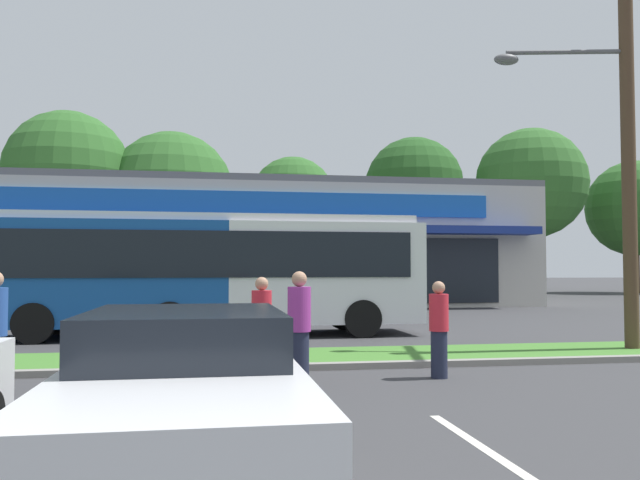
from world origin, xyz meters
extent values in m
cube|color=#427A2D|center=(0.00, 14.00, 0.06)|extent=(56.00, 2.20, 0.12)
cube|color=gray|center=(0.00, 12.78, 0.06)|extent=(56.00, 0.24, 0.12)
cube|color=silver|center=(-0.30, 6.50, 0.00)|extent=(0.12, 4.80, 0.01)
cube|color=#BCB7AD|center=(-2.61, 35.40, 2.87)|extent=(30.71, 10.60, 5.74)
cube|color=black|center=(-2.61, 30.06, 1.72)|extent=(25.80, 0.08, 2.98)
cube|color=navy|center=(-2.61, 29.40, 3.56)|extent=(28.87, 1.40, 0.35)
cube|color=#1959AD|center=(-2.61, 30.02, 4.71)|extent=(24.57, 0.16, 1.03)
cube|color=slate|center=(-2.61, 35.40, 5.89)|extent=(30.71, 10.60, 0.30)
cylinder|color=#473323|center=(-12.14, 45.11, 2.49)|extent=(0.44, 0.44, 4.99)
sphere|color=#2D6026|center=(-12.14, 45.11, 7.96)|extent=(7.93, 7.93, 7.93)
cylinder|color=#473323|center=(-5.63, 45.78, 1.82)|extent=(0.44, 0.44, 3.64)
sphere|color=#2D6026|center=(-5.63, 45.78, 6.77)|extent=(8.35, 8.35, 8.35)
cylinder|color=#473323|center=(2.56, 45.95, 2.20)|extent=(0.44, 0.44, 4.39)
sphere|color=#2D6026|center=(2.56, 45.95, 6.60)|extent=(5.88, 5.88, 5.88)
cylinder|color=#473323|center=(11.53, 46.71, 2.54)|extent=(0.44, 0.44, 5.09)
sphere|color=#23511E|center=(11.53, 46.71, 7.76)|extent=(7.13, 7.13, 7.13)
cylinder|color=#473323|center=(19.26, 44.04, 2.46)|extent=(0.44, 0.44, 4.91)
sphere|color=#2D6026|center=(19.26, 44.04, 7.82)|extent=(7.75, 7.75, 7.75)
cylinder|color=#473323|center=(28.10, 45.15, 1.82)|extent=(0.44, 0.44, 3.64)
sphere|color=#2D6026|center=(28.10, 45.15, 6.30)|extent=(7.08, 7.08, 7.08)
cylinder|color=#4C3826|center=(5.89, 13.88, 4.55)|extent=(0.30, 0.30, 9.11)
cylinder|color=#59595B|center=(4.61, 14.14, 6.56)|extent=(2.57, 0.62, 0.10)
ellipsoid|color=#59595B|center=(3.34, 14.40, 6.41)|extent=(0.56, 0.32, 0.24)
cube|color=#144793|center=(-5.80, 19.06, 1.70)|extent=(6.45, 2.64, 2.70)
cube|color=silver|center=(0.03, 19.14, 1.70)|extent=(5.28, 2.62, 2.70)
cube|color=silver|center=(-3.17, 19.10, 3.15)|extent=(11.22, 2.45, 0.20)
cube|color=black|center=(-3.16, 17.80, 2.19)|extent=(10.73, 0.20, 1.19)
cube|color=black|center=(2.69, 19.18, 2.02)|extent=(0.09, 2.17, 1.51)
cylinder|color=black|center=(0.89, 20.33, 0.50)|extent=(1.00, 0.31, 1.00)
cylinder|color=black|center=(0.92, 17.98, 0.50)|extent=(1.00, 0.31, 1.00)
cylinder|color=black|center=(-4.06, 20.26, 0.50)|extent=(1.00, 0.31, 1.00)
cylinder|color=black|center=(-4.03, 17.92, 0.50)|extent=(1.00, 0.31, 1.00)
cylinder|color=black|center=(-7.27, 20.22, 0.50)|extent=(1.00, 0.31, 1.00)
cylinder|color=black|center=(-7.24, 17.87, 0.50)|extent=(1.00, 0.31, 1.00)
cube|color=silver|center=(-3.25, 6.49, 0.69)|extent=(1.80, 4.53, 0.75)
cube|color=black|center=(-3.25, 6.71, 1.27)|extent=(1.58, 2.04, 0.40)
cylinder|color=black|center=(-2.40, 7.89, 0.32)|extent=(0.22, 0.64, 0.64)
cylinder|color=black|center=(-4.10, 7.89, 0.32)|extent=(0.22, 0.64, 0.64)
cylinder|color=#1E2338|center=(-2.19, 12.07, 0.41)|extent=(0.29, 0.29, 0.81)
cylinder|color=red|center=(-2.19, 12.07, 1.13)|extent=(0.34, 0.34, 0.64)
sphere|color=tan|center=(-2.19, 12.07, 1.57)|extent=(0.22, 0.22, 0.22)
cylinder|color=#1E2338|center=(-1.70, 11.03, 0.43)|extent=(0.31, 0.31, 0.86)
cylinder|color=#99338C|center=(-1.70, 11.03, 1.20)|extent=(0.36, 0.36, 0.68)
sphere|color=tan|center=(-1.70, 11.03, 1.66)|extent=(0.24, 0.24, 0.24)
cylinder|color=#1E2338|center=(0.73, 11.58, 0.39)|extent=(0.28, 0.28, 0.78)
cylinder|color=red|center=(0.73, 11.58, 1.09)|extent=(0.32, 0.32, 0.62)
sphere|color=tan|center=(0.73, 11.58, 1.50)|extent=(0.21, 0.21, 0.21)
camera|label=1|loc=(-3.05, 1.03, 1.83)|focal=36.94mm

